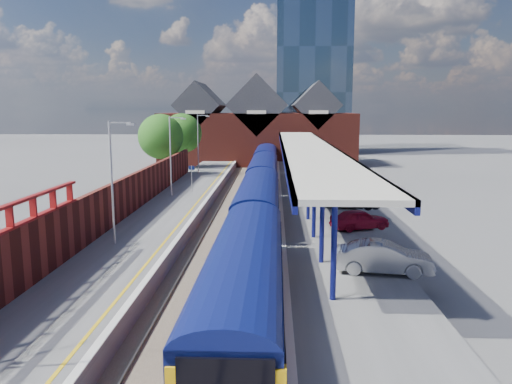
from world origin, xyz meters
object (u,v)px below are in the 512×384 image
(lamp_post_d, at_px, (199,140))
(parked_car_dark, at_px, (349,199))
(train, at_px, (261,184))
(lamp_post_b, at_px, (114,175))
(platform_sign, at_px, (192,174))
(lamp_post_c, at_px, (172,151))
(parked_car_blue, at_px, (328,190))
(parked_car_red, at_px, (360,219))
(parked_car_silver, at_px, (384,257))

(lamp_post_d, bearing_deg, parked_car_dark, -54.24)
(train, xyz_separation_m, lamp_post_d, (-7.86, 15.94, 2.87))
(lamp_post_b, height_order, platform_sign, lamp_post_b)
(train, distance_m, lamp_post_c, 8.36)
(parked_car_blue, bearing_deg, lamp_post_b, 141.52)
(train, relative_size, parked_car_red, 17.38)
(parked_car_dark, bearing_deg, parked_car_red, -170.07)
(platform_sign, bearing_deg, parked_car_dark, -26.17)
(platform_sign, distance_m, parked_car_red, 19.07)
(platform_sign, bearing_deg, parked_car_blue, -8.12)
(platform_sign, relative_size, parked_car_red, 0.66)
(parked_car_red, relative_size, parked_car_blue, 0.91)
(lamp_post_c, xyz_separation_m, lamp_post_d, (0.00, 16.00, 0.00))
(platform_sign, distance_m, parked_car_silver, 25.93)
(train, height_order, lamp_post_d, lamp_post_d)
(parked_car_dark, bearing_deg, parked_car_silver, -169.56)
(lamp_post_b, bearing_deg, parked_car_blue, 49.74)
(lamp_post_c, height_order, parked_car_silver, lamp_post_c)
(parked_car_silver, bearing_deg, train, 25.84)
(lamp_post_c, bearing_deg, parked_car_red, -39.20)
(lamp_post_c, relative_size, parked_car_silver, 1.55)
(parked_car_silver, relative_size, parked_car_blue, 1.08)
(train, distance_m, parked_car_silver, 21.54)
(parked_car_red, bearing_deg, parked_car_dark, -21.55)
(train, distance_m, platform_sign, 6.80)
(lamp_post_d, bearing_deg, parked_car_red, -62.50)
(parked_car_blue, bearing_deg, platform_sign, 83.66)
(lamp_post_b, bearing_deg, lamp_post_c, 90.00)
(lamp_post_b, distance_m, parked_car_silver, 15.21)
(lamp_post_d, distance_m, parked_car_blue, 21.20)
(lamp_post_c, xyz_separation_m, parked_car_dark, (14.86, -4.63, -3.29))
(lamp_post_b, relative_size, parked_car_blue, 1.68)
(parked_car_red, height_order, parked_car_dark, parked_car_dark)
(lamp_post_c, relative_size, lamp_post_d, 1.00)
(parked_car_dark, bearing_deg, platform_sign, 76.86)
(lamp_post_b, xyz_separation_m, platform_sign, (1.36, 18.00, -2.30))
(lamp_post_c, distance_m, platform_sign, 3.34)
(lamp_post_b, height_order, lamp_post_c, same)
(lamp_post_b, bearing_deg, train, 63.94)
(parked_car_red, bearing_deg, lamp_post_d, 9.04)
(parked_car_silver, distance_m, parked_car_blue, 20.78)
(parked_car_red, distance_m, parked_car_silver, 8.74)
(train, relative_size, platform_sign, 26.37)
(parked_car_dark, distance_m, parked_car_blue, 5.00)
(lamp_post_c, distance_m, parked_car_dark, 15.91)
(lamp_post_d, relative_size, platform_sign, 2.80)
(platform_sign, bearing_deg, lamp_post_d, 95.56)
(lamp_post_d, relative_size, parked_car_silver, 1.55)
(lamp_post_c, height_order, parked_car_red, lamp_post_c)
(train, bearing_deg, parked_car_silver, -73.03)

